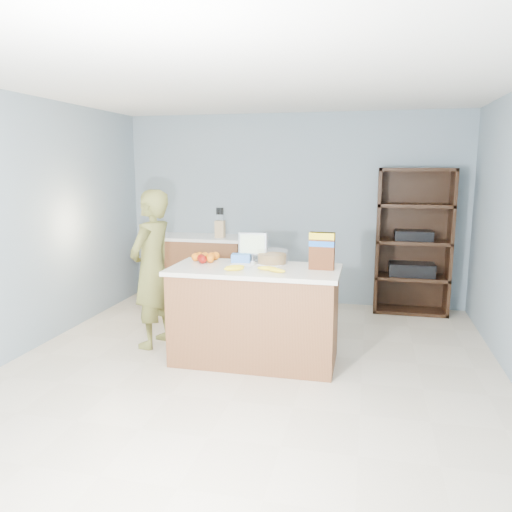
% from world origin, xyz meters
% --- Properties ---
extents(floor, '(4.50, 5.00, 0.02)m').
position_xyz_m(floor, '(0.00, 0.00, 0.00)').
color(floor, beige).
rests_on(floor, ground).
extents(walls, '(4.52, 5.02, 2.51)m').
position_xyz_m(walls, '(0.00, 0.00, 1.65)').
color(walls, gray).
rests_on(walls, ground).
extents(counter_peninsula, '(1.56, 0.76, 0.90)m').
position_xyz_m(counter_peninsula, '(0.00, 0.30, 0.42)').
color(counter_peninsula, brown).
rests_on(counter_peninsula, ground).
extents(back_cabinet, '(1.24, 0.62, 0.90)m').
position_xyz_m(back_cabinet, '(-1.20, 2.20, 0.45)').
color(back_cabinet, brown).
rests_on(back_cabinet, ground).
extents(shelving_unit, '(0.90, 0.40, 1.80)m').
position_xyz_m(shelving_unit, '(1.55, 2.35, 0.86)').
color(shelving_unit, black).
rests_on(shelving_unit, ground).
extents(person, '(0.48, 0.64, 1.60)m').
position_xyz_m(person, '(-1.11, 0.48, 0.80)').
color(person, brown).
rests_on(person, ground).
extents(knife_block, '(0.12, 0.10, 0.31)m').
position_xyz_m(knife_block, '(-0.89, 2.12, 1.02)').
color(knife_block, tan).
rests_on(knife_block, back_cabinet).
extents(envelopes, '(0.49, 0.18, 0.00)m').
position_xyz_m(envelopes, '(-0.02, 0.43, 0.90)').
color(envelopes, white).
rests_on(envelopes, counter_peninsula).
extents(bananas, '(0.58, 0.20, 0.04)m').
position_xyz_m(bananas, '(0.02, 0.16, 0.92)').
color(bananas, yellow).
rests_on(bananas, counter_peninsula).
extents(apples, '(0.12, 0.14, 0.08)m').
position_xyz_m(apples, '(-0.55, 0.41, 0.94)').
color(apples, maroon).
rests_on(apples, counter_peninsula).
extents(oranges, '(0.25, 0.24, 0.08)m').
position_xyz_m(oranges, '(-0.55, 0.52, 0.94)').
color(oranges, orange).
rests_on(oranges, counter_peninsula).
extents(blue_carton, '(0.19, 0.14, 0.08)m').
position_xyz_m(blue_carton, '(-0.19, 0.53, 0.94)').
color(blue_carton, blue).
rests_on(blue_carton, counter_peninsula).
extents(salad_bowl, '(0.30, 0.30, 0.13)m').
position_xyz_m(salad_bowl, '(0.11, 0.55, 0.96)').
color(salad_bowl, '#267219').
rests_on(salad_bowl, counter_peninsula).
extents(tv, '(0.28, 0.12, 0.28)m').
position_xyz_m(tv, '(-0.09, 0.61, 1.06)').
color(tv, silver).
rests_on(tv, counter_peninsula).
extents(cereal_box, '(0.23, 0.10, 0.34)m').
position_xyz_m(cereal_box, '(0.61, 0.35, 1.10)').
color(cereal_box, '#592B14').
rests_on(cereal_box, counter_peninsula).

